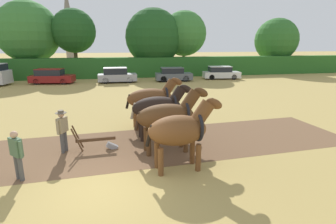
% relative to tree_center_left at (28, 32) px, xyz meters
% --- Properties ---
extents(ground_plane, '(240.00, 240.00, 0.00)m').
position_rel_tree_center_left_xyz_m(ground_plane, '(9.43, -28.70, -5.40)').
color(ground_plane, '#A88E4C').
extents(plowed_furrow_strip, '(23.53, 5.48, 0.01)m').
position_rel_tree_center_left_xyz_m(plowed_furrow_strip, '(8.19, -25.79, -5.40)').
color(plowed_furrow_strip, brown).
rests_on(plowed_furrow_strip, ground).
extents(hedgerow, '(66.82, 1.63, 2.43)m').
position_rel_tree_center_left_xyz_m(hedgerow, '(9.43, -2.64, -4.19)').
color(hedgerow, '#286023').
rests_on(hedgerow, ground).
extents(tree_center_left, '(7.38, 7.38, 9.10)m').
position_rel_tree_center_left_xyz_m(tree_center_left, '(0.00, 0.00, 0.00)').
color(tree_center_left, brown).
rests_on(tree_center_left, ground).
extents(tree_center, '(5.29, 5.29, 8.23)m').
position_rel_tree_center_left_xyz_m(tree_center, '(5.34, -0.73, 0.17)').
color(tree_center, '#423323').
rests_on(tree_center, ground).
extents(tree_center_right, '(7.30, 7.30, 8.56)m').
position_rel_tree_center_left_xyz_m(tree_center_right, '(15.19, -0.58, -0.50)').
color(tree_center_right, '#423323').
rests_on(tree_center_right, ground).
extents(tree_right, '(5.93, 5.93, 8.36)m').
position_rel_tree_center_left_xyz_m(tree_right, '(19.41, -0.30, -0.03)').
color(tree_right, brown).
rests_on(tree_right, ground).
extents(tree_far_right, '(6.16, 6.16, 7.67)m').
position_rel_tree_center_left_xyz_m(tree_far_right, '(33.35, -0.24, -0.83)').
color(tree_far_right, '#423323').
rests_on(tree_far_right, ground).
extents(church_spire, '(2.85, 2.85, 18.51)m').
position_rel_tree_center_left_xyz_m(church_spire, '(-1.38, 42.19, 4.28)').
color(church_spire, gray).
rests_on(church_spire, ground).
extents(draft_horse_lead_left, '(2.66, 1.14, 2.45)m').
position_rel_tree_center_left_xyz_m(draft_horse_lead_left, '(11.92, -27.95, -4.02)').
color(draft_horse_lead_left, brown).
rests_on(draft_horse_lead_left, ground).
extents(draft_horse_lead_right, '(2.96, 1.13, 2.54)m').
position_rel_tree_center_left_xyz_m(draft_horse_lead_right, '(11.84, -26.39, -3.99)').
color(draft_horse_lead_right, '#513319').
rests_on(draft_horse_lead_right, ground).
extents(draft_horse_trail_left, '(2.83, 1.11, 2.42)m').
position_rel_tree_center_left_xyz_m(draft_horse_trail_left, '(11.75, -24.82, -4.01)').
color(draft_horse_trail_left, black).
rests_on(draft_horse_trail_left, ground).
extents(draft_horse_trail_right, '(2.92, 1.14, 2.54)m').
position_rel_tree_center_left_xyz_m(draft_horse_trail_right, '(11.67, -23.25, -3.92)').
color(draft_horse_trail_right, brown).
rests_on(draft_horse_trail_right, ground).
extents(plow, '(1.74, 0.48, 1.13)m').
position_rel_tree_center_left_xyz_m(plow, '(9.19, -25.74, -5.08)').
color(plow, '#4C331E').
rests_on(plow, ground).
extents(farmer_at_plow, '(0.42, 0.61, 1.67)m').
position_rel_tree_center_left_xyz_m(farmer_at_plow, '(7.86, -25.68, -4.43)').
color(farmer_at_plow, '#4C4C4C').
rests_on(farmer_at_plow, ground).
extents(farmer_beside_team, '(0.37, 0.59, 1.56)m').
position_rel_tree_center_left_xyz_m(farmer_beside_team, '(11.88, -21.00, -4.51)').
color(farmer_beside_team, '#4C4C4C').
rests_on(farmer_beside_team, ground).
extents(farmer_onlooker_left, '(0.47, 0.49, 1.58)m').
position_rel_tree_center_left_xyz_m(farmer_onlooker_left, '(6.89, -27.67, -4.50)').
color(farmer_onlooker_left, '#4C4C4C').
rests_on(farmer_onlooker_left, ground).
extents(parked_car_left, '(4.57, 2.35, 1.55)m').
position_rel_tree_center_left_xyz_m(parked_car_left, '(3.46, -6.42, -4.67)').
color(parked_car_left, maroon).
rests_on(parked_car_left, ground).
extents(parked_car_center_left, '(4.11, 1.80, 1.60)m').
position_rel_tree_center_left_xyz_m(parked_car_center_left, '(10.17, -6.94, -4.64)').
color(parked_car_center_left, '#9E9EA8').
rests_on(parked_car_center_left, ground).
extents(parked_car_center, '(4.13, 1.94, 1.52)m').
position_rel_tree_center_left_xyz_m(parked_car_center, '(16.38, -7.10, -4.67)').
color(parked_car_center, '#565B66').
rests_on(parked_car_center, ground).
extents(parked_car_center_right, '(4.46, 2.30, 1.50)m').
position_rel_tree_center_left_xyz_m(parked_car_center_right, '(22.33, -6.47, -4.69)').
color(parked_car_center_right, silver).
rests_on(parked_car_center_right, ground).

